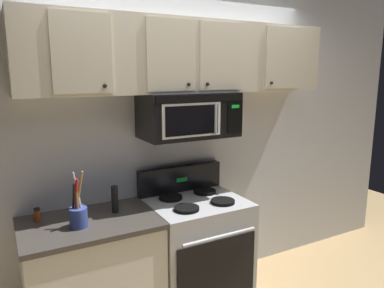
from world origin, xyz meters
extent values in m
cube|color=silver|center=(0.00, 0.79, 1.35)|extent=(5.20, 0.10, 2.70)
cube|color=#B7BABF|center=(0.00, 0.42, 0.45)|extent=(0.76, 0.64, 0.90)
cube|color=black|center=(0.00, 0.09, 0.44)|extent=(0.67, 0.01, 0.52)
cylinder|color=#B7BABF|center=(0.00, 0.06, 0.74)|extent=(0.61, 0.03, 0.03)
cube|color=black|center=(0.00, 0.70, 1.01)|extent=(0.76, 0.07, 0.22)
cube|color=#19D83F|center=(0.00, 0.67, 1.01)|extent=(0.10, 0.00, 0.04)
cylinder|color=black|center=(-0.16, 0.28, 0.91)|extent=(0.19, 0.19, 0.02)
cylinder|color=black|center=(0.16, 0.28, 0.91)|extent=(0.19, 0.19, 0.02)
cylinder|color=black|center=(-0.16, 0.56, 0.91)|extent=(0.19, 0.19, 0.02)
cylinder|color=black|center=(0.16, 0.56, 0.91)|extent=(0.19, 0.19, 0.02)
cube|color=black|center=(0.00, 0.54, 1.57)|extent=(0.76, 0.39, 0.35)
cube|color=black|center=(0.00, 0.35, 1.72)|extent=(0.73, 0.01, 0.06)
cube|color=white|center=(-0.07, 0.35, 1.56)|extent=(0.49, 0.01, 0.25)
cube|color=black|center=(-0.08, 0.34, 1.56)|extent=(0.44, 0.01, 0.22)
cube|color=black|center=(0.30, 0.35, 1.56)|extent=(0.14, 0.01, 0.25)
cube|color=#19D83F|center=(0.30, 0.34, 1.65)|extent=(0.07, 0.00, 0.03)
cylinder|color=#B7BABF|center=(0.11, 0.32, 1.56)|extent=(0.02, 0.02, 0.23)
cube|color=beige|center=(0.00, 0.57, 2.02)|extent=(2.50, 0.33, 0.55)
cube|color=beige|center=(-0.83, 0.40, 2.02)|extent=(0.38, 0.01, 0.51)
sphere|color=black|center=(-0.70, 0.39, 1.82)|extent=(0.03, 0.03, 0.03)
cube|color=beige|center=(-0.21, 0.40, 2.02)|extent=(0.38, 0.01, 0.51)
sphere|color=black|center=(-0.08, 0.39, 1.82)|extent=(0.03, 0.03, 0.03)
cube|color=beige|center=(0.21, 0.40, 2.02)|extent=(0.38, 0.01, 0.51)
sphere|color=black|center=(0.08, 0.39, 1.82)|extent=(0.03, 0.03, 0.03)
cube|color=beige|center=(0.83, 0.40, 2.02)|extent=(0.38, 0.01, 0.51)
sphere|color=black|center=(0.70, 0.39, 1.82)|extent=(0.03, 0.03, 0.03)
cube|color=white|center=(-0.84, 0.43, 0.43)|extent=(0.90, 0.62, 0.86)
cube|color=#423D38|center=(-0.84, 0.43, 0.88)|extent=(0.93, 0.65, 0.03)
cylinder|color=#384C9E|center=(-0.93, 0.35, 0.97)|extent=(0.12, 0.12, 0.13)
cylinder|color=#BCBCC1|center=(-0.92, 0.36, 1.12)|extent=(0.06, 0.05, 0.30)
cylinder|color=black|center=(-0.95, 0.36, 1.09)|extent=(0.02, 0.07, 0.24)
cylinder|color=olive|center=(-0.93, 0.34, 1.09)|extent=(0.02, 0.04, 0.23)
cylinder|color=tan|center=(-0.91, 0.36, 1.13)|extent=(0.07, 0.05, 0.31)
cylinder|color=red|center=(-0.93, 0.36, 1.10)|extent=(0.04, 0.05, 0.26)
cylinder|color=white|center=(-0.88, 0.53, 0.94)|extent=(0.05, 0.05, 0.08)
cylinder|color=#B7BABF|center=(-0.88, 0.53, 0.98)|extent=(0.05, 0.05, 0.02)
cylinder|color=black|center=(-0.64, 0.49, 1.00)|extent=(0.05, 0.05, 0.20)
cylinder|color=#C64C19|center=(-1.16, 0.59, 0.94)|extent=(0.04, 0.04, 0.08)
cylinder|color=black|center=(-1.16, 0.59, 0.99)|extent=(0.04, 0.04, 0.02)
camera|label=1|loc=(-1.35, -1.99, 1.90)|focal=34.14mm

